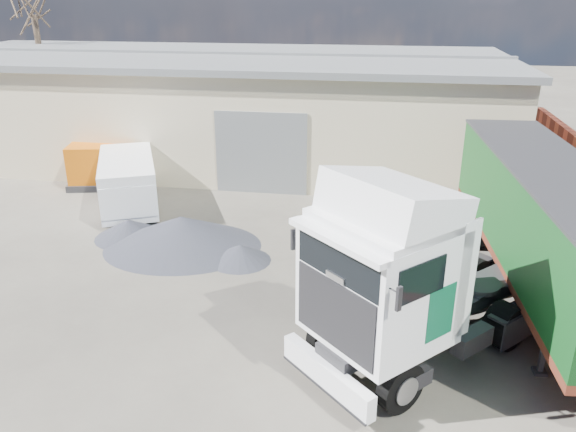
# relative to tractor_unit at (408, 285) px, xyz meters

# --- Properties ---
(ground) EXTENTS (120.00, 120.00, 0.00)m
(ground) POSITION_rel_tractor_unit_xyz_m (-3.81, 1.39, -2.05)
(ground) COLOR #2B2822
(ground) RESTS_ON ground
(warehouse) EXTENTS (30.60, 12.60, 5.42)m
(warehouse) POSITION_rel_tractor_unit_xyz_m (-9.81, 17.38, 0.62)
(warehouse) COLOR #BCAF91
(warehouse) RESTS_ON ground
(tractor_unit) EXTENTS (6.96, 6.97, 4.87)m
(tractor_unit) POSITION_rel_tractor_unit_xyz_m (0.00, 0.00, 0.00)
(tractor_unit) COLOR black
(tractor_unit) RESTS_ON ground
(box_trailer) EXTENTS (3.16, 11.96, 3.94)m
(box_trailer) POSITION_rel_tractor_unit_xyz_m (3.86, 3.89, 0.35)
(box_trailer) COLOR #2D2D30
(box_trailer) RESTS_ON ground
(panel_van) EXTENTS (3.98, 5.48, 2.08)m
(panel_van) POSITION_rel_tractor_unit_xyz_m (-10.72, 8.57, -0.97)
(panel_van) COLOR black
(panel_van) RESTS_ON ground
(orange_skip) EXTENTS (3.47, 2.57, 1.95)m
(orange_skip) POSITION_rel_tractor_unit_xyz_m (-13.03, 11.19, -1.20)
(orange_skip) COLOR #2D2D30
(orange_skip) RESTS_ON ground
(gravel_heap) EXTENTS (7.11, 6.43, 1.14)m
(gravel_heap) POSITION_rel_tractor_unit_xyz_m (-7.47, 5.37, -1.52)
(gravel_heap) COLOR black
(gravel_heap) RESTS_ON ground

